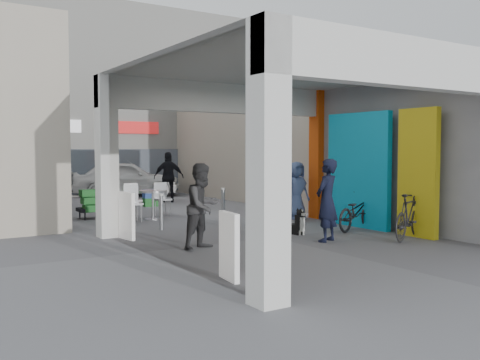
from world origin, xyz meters
TOP-DOWN VIEW (x-y plane):
  - ground at (0.00, 0.00)m, footprint 90.00×90.00m
  - arcade_canopy at (0.54, -0.82)m, footprint 6.40×6.45m
  - far_building at (-0.00, 13.99)m, footprint 18.00×4.08m
  - plaza_bldg_right at (4.50, 7.50)m, footprint 2.00×9.00m
  - bollard_left at (-1.60, 2.30)m, footprint 0.09×0.09m
  - bollard_center at (0.10, 2.30)m, footprint 0.09×0.09m
  - bollard_right at (1.49, 2.56)m, footprint 0.09×0.09m
  - advert_board_near at (-2.75, -2.67)m, footprint 0.15×0.56m
  - advert_board_far at (-2.75, 1.51)m, footprint 0.17×0.56m
  - cafe_set at (-1.14, 4.47)m, footprint 1.58×1.27m
  - produce_stand at (-2.12, 5.28)m, footprint 1.19×0.65m
  - crate_stack at (0.23, 7.29)m, footprint 0.48×0.39m
  - border_collie at (0.72, 0.04)m, footprint 0.23×0.44m
  - man_with_dog at (0.65, -0.98)m, footprint 0.74×0.62m
  - man_back_turned at (-1.89, -0.29)m, footprint 0.95×0.84m
  - man_elderly at (2.38, 2.20)m, footprint 0.77×0.51m
  - man_crates at (1.34, 8.21)m, footprint 1.15×0.80m
  - bicycle_front at (2.30, -0.16)m, footprint 1.78×1.09m
  - bicycle_rear at (2.30, -1.71)m, footprint 1.69×1.04m
  - white_van at (0.93, 11.38)m, footprint 4.57×3.16m

SIDE VIEW (x-z plane):
  - ground at x=0.00m, z-range 0.00..0.00m
  - border_collie at x=0.72m, z-range -0.06..0.55m
  - crate_stack at x=0.23m, z-range 0.00..0.56m
  - produce_stand at x=-2.12m, z-range -0.08..0.70m
  - cafe_set at x=-1.14m, z-range -0.14..0.81m
  - bollard_left at x=-1.60m, z-range 0.00..0.83m
  - bicycle_front at x=2.30m, z-range 0.00..0.88m
  - bollard_center at x=0.10m, z-range 0.00..0.91m
  - bollard_right at x=1.49m, z-range 0.00..0.95m
  - bicycle_rear at x=2.30m, z-range 0.00..0.98m
  - advert_board_near at x=-2.75m, z-range 0.01..1.01m
  - advert_board_far at x=-2.75m, z-range 0.01..1.01m
  - white_van at x=0.93m, z-range 0.00..1.44m
  - man_elderly at x=2.38m, z-range 0.00..1.57m
  - man_back_turned at x=-1.89m, z-range 0.00..1.65m
  - man_with_dog at x=0.65m, z-range 0.00..1.72m
  - man_crates at x=1.34m, z-range 0.00..1.80m
  - arcade_canopy at x=0.54m, z-range -0.90..5.50m
  - plaza_bldg_right at x=4.50m, z-range 0.00..5.00m
  - far_building at x=0.00m, z-range -0.01..7.99m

